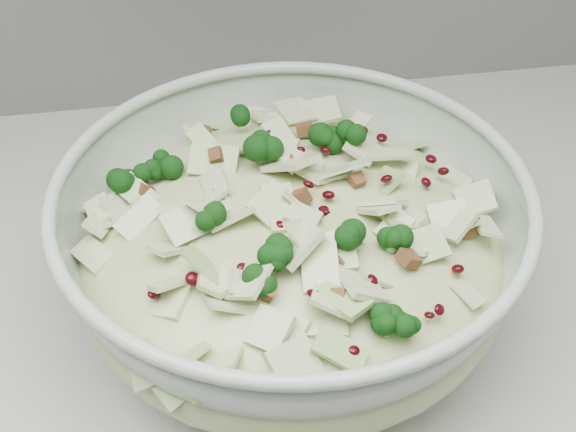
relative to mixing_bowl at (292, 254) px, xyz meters
name	(u,v)px	position (x,y,z in m)	size (l,w,h in m)	color
mixing_bowl	(292,254)	(0.00, 0.00, 0.00)	(0.38, 0.38, 0.14)	#A5B6A6
salad	(292,231)	(0.00, 0.00, 0.02)	(0.39, 0.39, 0.15)	beige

